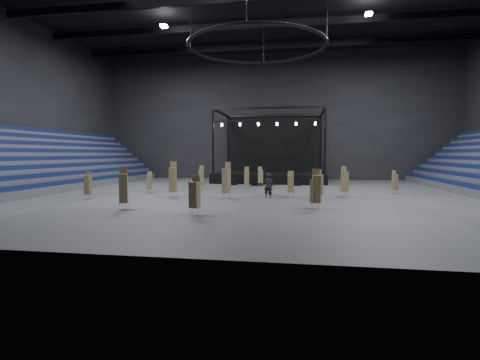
% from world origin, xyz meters
% --- Properties ---
extents(floor, '(50.00, 50.00, 0.00)m').
position_xyz_m(floor, '(0.00, 0.00, 0.00)').
color(floor, '#424244').
rests_on(floor, ground).
extents(wall_back, '(50.00, 0.20, 18.00)m').
position_xyz_m(wall_back, '(0.00, 21.00, 9.00)').
color(wall_back, black).
rests_on(wall_back, ground).
extents(wall_left, '(0.20, 42.00, 18.00)m').
position_xyz_m(wall_left, '(-25.00, 0.00, 9.00)').
color(wall_left, black).
rests_on(wall_left, ground).
extents(bleachers_left, '(7.20, 40.00, 6.40)m').
position_xyz_m(bleachers_left, '(-22.94, 0.00, 1.73)').
color(bleachers_left, '#4D4D4F').
rests_on(bleachers_left, floor).
extents(stage, '(14.00, 10.00, 9.20)m').
position_xyz_m(stage, '(0.00, 16.24, 1.45)').
color(stage, black).
rests_on(stage, floor).
extents(truss_ring, '(12.30, 12.30, 5.15)m').
position_xyz_m(truss_ring, '(-0.00, 0.00, 13.00)').
color(truss_ring, black).
rests_on(truss_ring, ceiling).
extents(flight_case_left, '(1.17, 0.86, 0.70)m').
position_xyz_m(flight_case_left, '(-3.93, 9.31, 0.35)').
color(flight_case_left, black).
rests_on(flight_case_left, floor).
extents(flight_case_mid, '(1.48, 1.08, 0.89)m').
position_xyz_m(flight_case_mid, '(-1.00, 8.98, 0.44)').
color(flight_case_mid, black).
rests_on(flight_case_mid, floor).
extents(flight_case_right, '(1.27, 0.98, 0.76)m').
position_xyz_m(flight_case_right, '(3.36, 9.66, 0.38)').
color(flight_case_right, black).
rests_on(flight_case_right, floor).
extents(chair_stack_0, '(0.62, 0.62, 2.34)m').
position_xyz_m(chair_stack_0, '(-2.19, -11.99, 1.24)').
color(chair_stack_0, silver).
rests_on(chair_stack_0, floor).
extents(chair_stack_1, '(0.62, 0.62, 2.32)m').
position_xyz_m(chair_stack_1, '(4.89, -8.30, 1.21)').
color(chair_stack_1, silver).
rests_on(chair_stack_1, floor).
extents(chair_stack_2, '(0.70, 0.70, 2.98)m').
position_xyz_m(chair_stack_2, '(-1.99, -3.63, 1.51)').
color(chair_stack_2, silver).
rests_on(chair_stack_2, floor).
extents(chair_stack_3, '(0.56, 0.56, 2.64)m').
position_xyz_m(chair_stack_3, '(4.99, -8.31, 1.36)').
color(chair_stack_3, silver).
rests_on(chair_stack_3, floor).
extents(chair_stack_4, '(0.61, 0.61, 2.40)m').
position_xyz_m(chair_stack_4, '(5.41, -3.10, 1.24)').
color(chair_stack_4, silver).
rests_on(chair_stack_4, floor).
extents(chair_stack_5, '(0.50, 0.50, 1.99)m').
position_xyz_m(chair_stack_5, '(-9.90, -0.54, 1.05)').
color(chair_stack_5, silver).
rests_on(chair_stack_5, floor).
extents(chair_stack_6, '(0.54, 0.54, 2.12)m').
position_xyz_m(chair_stack_6, '(12.34, 2.31, 1.10)').
color(chair_stack_6, silver).
rests_on(chair_stack_6, floor).
extents(chair_stack_7, '(0.58, 0.58, 2.98)m').
position_xyz_m(chair_stack_7, '(-6.62, -3.37, 1.52)').
color(chair_stack_7, silver).
rests_on(chair_stack_7, floor).
extents(chair_stack_8, '(0.46, 0.46, 2.22)m').
position_xyz_m(chair_stack_8, '(-12.83, -5.86, 1.16)').
color(chair_stack_8, silver).
rests_on(chair_stack_8, floor).
extents(chair_stack_9, '(0.64, 0.64, 2.56)m').
position_xyz_m(chair_stack_9, '(7.64, -0.41, 1.31)').
color(chair_stack_9, silver).
rests_on(chair_stack_9, floor).
extents(chair_stack_10, '(0.51, 0.51, 2.29)m').
position_xyz_m(chair_stack_10, '(-1.64, 5.19, 1.20)').
color(chair_stack_10, silver).
rests_on(chair_stack_10, floor).
extents(chair_stack_11, '(0.67, 0.67, 2.78)m').
position_xyz_m(chair_stack_11, '(-7.42, -10.56, 1.42)').
color(chair_stack_11, silver).
rests_on(chair_stack_11, floor).
extents(chair_stack_12, '(0.62, 0.62, 2.21)m').
position_xyz_m(chair_stack_12, '(-0.51, 8.01, 1.16)').
color(chair_stack_12, silver).
rests_on(chair_stack_12, floor).
extents(chair_stack_13, '(0.48, 0.48, 2.43)m').
position_xyz_m(chair_stack_13, '(-6.21, 4.10, 1.25)').
color(chair_stack_13, silver).
rests_on(chair_stack_13, floor).
extents(chair_stack_14, '(0.54, 0.54, 2.20)m').
position_xyz_m(chair_stack_14, '(3.12, -1.84, 1.18)').
color(chair_stack_14, silver).
rests_on(chair_stack_14, floor).
extents(man_center, '(0.77, 0.53, 2.03)m').
position_xyz_m(man_center, '(1.31, -2.61, 1.02)').
color(man_center, black).
rests_on(man_center, floor).
extents(crew_member, '(0.79, 0.94, 1.72)m').
position_xyz_m(crew_member, '(1.32, 0.06, 0.86)').
color(crew_member, black).
rests_on(crew_member, floor).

